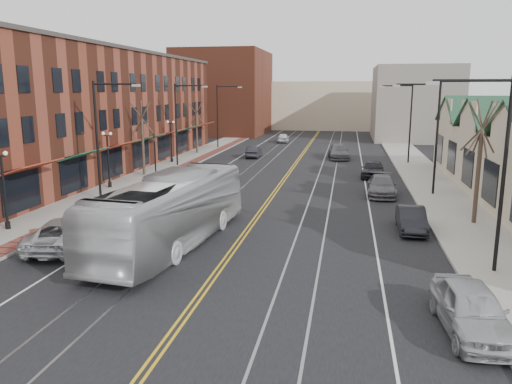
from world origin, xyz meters
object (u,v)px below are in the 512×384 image
at_px(parked_car_b, 411,219).
at_px(parked_car_d, 373,169).
at_px(parked_car_a, 471,309).
at_px(parked_car_c, 382,186).
at_px(parked_suv, 68,233).
at_px(transit_bus, 171,211).

distance_m(parked_car_b, parked_car_d, 17.05).
bearing_deg(parked_car_d, parked_car_a, -79.96).
height_order(parked_car_b, parked_car_c, parked_car_c).
xyz_separation_m(parked_suv, parked_car_b, (16.79, 6.06, -0.11)).
height_order(parked_suv, parked_car_c, parked_suv).
bearing_deg(parked_car_d, parked_car_c, -81.30).
relative_size(parked_car_b, parked_car_d, 0.91).
height_order(parked_car_b, parked_car_d, parked_car_d).
distance_m(parked_car_c, parked_car_d, 7.66).
xyz_separation_m(transit_bus, parked_car_d, (10.61, 21.80, -1.01)).
relative_size(transit_bus, parked_car_b, 3.14).
bearing_deg(parked_car_c, parked_car_a, -84.01).
height_order(parked_suv, parked_car_a, parked_car_a).
bearing_deg(parked_car_a, parked_car_d, 89.04).
relative_size(parked_suv, parked_car_b, 1.38).
distance_m(parked_car_a, parked_car_c, 21.04).
bearing_deg(parked_suv, parked_car_d, -131.74).
bearing_deg(parked_car_c, transit_bus, -125.72).
distance_m(transit_bus, parked_suv, 5.12).
bearing_deg(parked_car_a, parked_car_b, 87.80).
distance_m(transit_bus, parked_car_c, 17.90).
relative_size(parked_suv, parked_car_c, 1.12).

